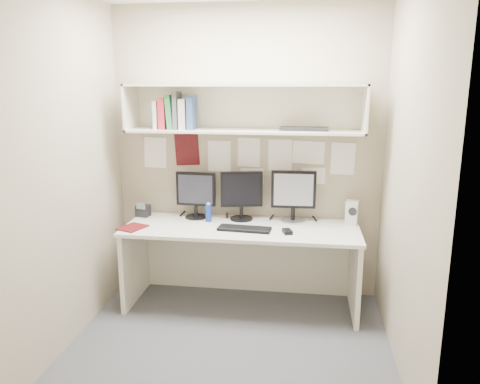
# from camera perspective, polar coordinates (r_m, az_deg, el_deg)

# --- Properties ---
(floor) EXTENTS (2.40, 2.00, 0.01)m
(floor) POSITION_cam_1_polar(r_m,az_deg,el_deg) (3.72, -1.27, -18.02)
(floor) COLOR #46464B
(floor) RESTS_ON ground
(wall_back) EXTENTS (2.40, 0.02, 2.60)m
(wall_back) POSITION_cam_1_polar(r_m,az_deg,el_deg) (4.22, 0.82, 4.60)
(wall_back) COLOR tan
(wall_back) RESTS_ON ground
(wall_front) EXTENTS (2.40, 0.02, 2.60)m
(wall_front) POSITION_cam_1_polar(r_m,az_deg,el_deg) (2.29, -5.44, -2.71)
(wall_front) COLOR tan
(wall_front) RESTS_ON ground
(wall_left) EXTENTS (0.02, 2.00, 2.60)m
(wall_left) POSITION_cam_1_polar(r_m,az_deg,el_deg) (3.64, -20.40, 2.41)
(wall_left) COLOR tan
(wall_left) RESTS_ON ground
(wall_right) EXTENTS (0.02, 2.00, 2.60)m
(wall_right) POSITION_cam_1_polar(r_m,az_deg,el_deg) (3.28, 19.81, 1.36)
(wall_right) COLOR tan
(wall_right) RESTS_ON ground
(desk) EXTENTS (2.00, 0.70, 0.73)m
(desk) POSITION_cam_1_polar(r_m,az_deg,el_deg) (4.13, 0.17, -9.04)
(desk) COLOR silver
(desk) RESTS_ON floor
(overhead_hutch) EXTENTS (2.00, 0.38, 0.40)m
(overhead_hutch) POSITION_cam_1_polar(r_m,az_deg,el_deg) (4.04, 0.59, 10.21)
(overhead_hutch) COLOR silver
(overhead_hutch) RESTS_ON wall_back
(pinned_papers) EXTENTS (1.92, 0.01, 0.48)m
(pinned_papers) POSITION_cam_1_polar(r_m,az_deg,el_deg) (4.22, 0.81, 3.92)
(pinned_papers) COLOR white
(pinned_papers) RESTS_ON wall_back
(monitor_left) EXTENTS (0.36, 0.20, 0.42)m
(monitor_left) POSITION_cam_1_polar(r_m,az_deg,el_deg) (4.24, -5.41, -0.08)
(monitor_left) COLOR black
(monitor_left) RESTS_ON desk
(monitor_center) EXTENTS (0.37, 0.21, 0.44)m
(monitor_center) POSITION_cam_1_polar(r_m,az_deg,el_deg) (4.16, 0.19, -0.15)
(monitor_center) COLOR black
(monitor_center) RESTS_ON desk
(monitor_right) EXTENTS (0.39, 0.21, 0.45)m
(monitor_right) POSITION_cam_1_polar(r_m,az_deg,el_deg) (4.12, 6.53, -0.24)
(monitor_right) COLOR #A5A5AA
(monitor_right) RESTS_ON desk
(keyboard) EXTENTS (0.45, 0.19, 0.02)m
(keyboard) POSITION_cam_1_polar(r_m,az_deg,el_deg) (3.91, 0.54, -4.51)
(keyboard) COLOR black
(keyboard) RESTS_ON desk
(mouse) EXTENTS (0.10, 0.12, 0.03)m
(mouse) POSITION_cam_1_polar(r_m,az_deg,el_deg) (3.84, 5.78, -4.82)
(mouse) COLOR black
(mouse) RESTS_ON desk
(speaker) EXTENTS (0.12, 0.13, 0.21)m
(speaker) POSITION_cam_1_polar(r_m,az_deg,el_deg) (4.18, 13.48, -2.41)
(speaker) COLOR silver
(speaker) RESTS_ON desk
(blue_bottle) EXTENTS (0.05, 0.05, 0.17)m
(blue_bottle) POSITION_cam_1_polar(r_m,az_deg,el_deg) (4.14, -3.84, -2.53)
(blue_bottle) COLOR navy
(blue_bottle) RESTS_ON desk
(maroon_notebook) EXTENTS (0.25, 0.27, 0.01)m
(maroon_notebook) POSITION_cam_1_polar(r_m,az_deg,el_deg) (4.06, -12.98, -4.23)
(maroon_notebook) COLOR #550E11
(maroon_notebook) RESTS_ON desk
(desk_phone) EXTENTS (0.13, 0.12, 0.14)m
(desk_phone) POSITION_cam_1_polar(r_m,az_deg,el_deg) (4.39, -11.75, -2.22)
(desk_phone) COLOR black
(desk_phone) RESTS_ON desk
(book_stack) EXTENTS (0.34, 0.19, 0.32)m
(book_stack) POSITION_cam_1_polar(r_m,az_deg,el_deg) (4.09, -7.85, 9.53)
(book_stack) COLOR silver
(book_stack) RESTS_ON overhead_hutch
(hutch_tray) EXTENTS (0.41, 0.17, 0.03)m
(hutch_tray) POSITION_cam_1_polar(r_m,az_deg,el_deg) (3.97, 7.83, 7.65)
(hutch_tray) COLOR black
(hutch_tray) RESTS_ON overhead_hutch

